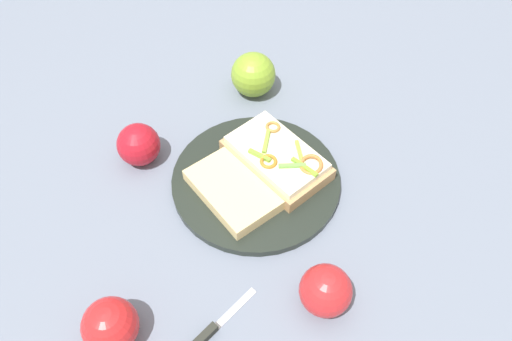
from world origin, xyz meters
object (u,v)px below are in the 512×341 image
object	(u,v)px
apple_0	(139,145)
knife	(209,333)
apple_3	(253,75)
plate	(256,180)
apple_1	(110,325)
bread_slice_side	(235,188)
sandwich	(277,158)
apple_2	(326,291)

from	to	relation	value
apple_0	knife	world-z (taller)	apple_0
apple_3	knife	bearing A→B (deg)	-167.15
plate	apple_1	size ratio (longest dim) A/B	3.73
plate	apple_3	bearing A→B (deg)	21.17
plate	bread_slice_side	bearing A→B (deg)	150.96
bread_slice_side	apple_0	distance (m)	0.18
bread_slice_side	knife	size ratio (longest dim) A/B	1.16
plate	knife	bearing A→B (deg)	-174.09
sandwich	knife	size ratio (longest dim) A/B	1.58
plate	sandwich	size ratio (longest dim) A/B	1.38
apple_3	apple_0	bearing A→B (deg)	151.19
bread_slice_side	apple_0	bearing A→B (deg)	-154.48
plate	apple_1	distance (m)	0.32
plate	apple_2	bearing A→B (deg)	-135.95
sandwich	apple_1	world-z (taller)	apple_1
apple_0	apple_1	bearing A→B (deg)	-158.77
sandwich	plate	bearing A→B (deg)	-91.18
apple_0	apple_1	world-z (taller)	apple_1
apple_2	knife	xyz separation A→B (m)	(-0.10, 0.13, -0.03)
apple_1	bread_slice_side	bearing A→B (deg)	-14.29
knife	apple_3	bearing A→B (deg)	36.33
apple_3	knife	world-z (taller)	apple_3
apple_2	knife	world-z (taller)	apple_2
plate	bread_slice_side	xyz separation A→B (m)	(-0.04, 0.02, 0.02)
bread_slice_side	plate	bearing A→B (deg)	93.24
sandwich	apple_0	bearing A→B (deg)	-136.96
apple_3	knife	distance (m)	0.48
apple_1	knife	size ratio (longest dim) A/B	0.58
sandwich	apple_0	world-z (taller)	apple_0
plate	knife	distance (m)	0.26
apple_2	knife	distance (m)	0.17
apple_0	knife	xyz separation A→B (m)	(-0.25, -0.23, -0.03)
bread_slice_side	knife	world-z (taller)	bread_slice_side
sandwich	apple_2	size ratio (longest dim) A/B	2.76
bread_slice_side	apple_0	world-z (taller)	apple_0
apple_0	apple_3	bearing A→B (deg)	-28.81
bread_slice_side	apple_3	world-z (taller)	apple_3
apple_0	apple_2	world-z (taller)	same
bread_slice_side	apple_1	bearing A→B (deg)	-72.01
sandwich	apple_3	xyz separation A→B (m)	(0.17, 0.10, 0.01)
sandwich	knife	world-z (taller)	sandwich
bread_slice_side	apple_2	xyz separation A→B (m)	(-0.13, -0.18, 0.01)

